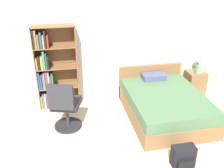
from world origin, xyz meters
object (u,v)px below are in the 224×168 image
Objects in this scene: backpack_black at (183,157)px; bookshelf at (51,70)px; office_chair at (65,107)px; table_lamp at (201,55)px; water_bottle at (197,69)px; bed at (163,103)px; nightstand at (195,83)px.

bookshelf is at bearing 130.66° from backpack_black.
office_chair is 1.90× the size of table_lamp.
bookshelf is 6.95× the size of water_bottle.
water_bottle is at bearing 58.78° from backpack_black.
bookshelf is at bearing 177.91° from table_lamp.
table_lamp reaches higher than bed.
backpack_black is (-0.24, -1.43, -0.11)m from bed.
nightstand is (3.03, 0.86, -0.20)m from office_chair.
backpack_black is at bearing -121.22° from water_bottle.
water_bottle reaches higher than backpack_black.
office_chair reaches higher than bed.
nightstand is at bearing 58.68° from backpack_black.
bookshelf is 3.07m from backpack_black.
water_bottle is (-0.06, -0.10, 0.40)m from nightstand.
nightstand is 2.25× the size of water_bottle.
bookshelf is 1.73× the size of office_chair.
bed reaches higher than nightstand.
bookshelf is 4.97× the size of backpack_black.
bookshelf is 3.10× the size of nightstand.
office_chair is (-1.95, -0.12, 0.21)m from bed.
backpack_black is at bearing -49.34° from bookshelf.
water_bottle is (1.02, 0.64, 0.42)m from bed.
bookshelf reaches higher than bed.
backpack_black is (-1.32, -2.17, -0.12)m from nightstand.
bed is 1.31m from nightstand.
table_lamp reaches higher than backpack_black.
nightstand is 1.06× the size of table_lamp.
nightstand reaches higher than backpack_black.
backpack_black is at bearing -122.33° from table_lamp.
water_bottle reaches higher than bed.
table_lamp is 1.51× the size of backpack_black.
office_chair is at bearing -165.60° from water_bottle.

